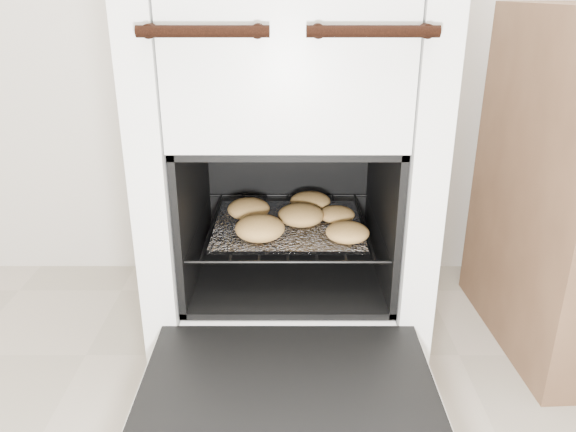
# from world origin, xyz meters

# --- Properties ---
(stove) EXTENTS (0.63, 0.70, 0.97)m
(stove) POSITION_xyz_m (-0.12, 1.15, 0.47)
(stove) COLOR white
(stove) RESTS_ON ground
(oven_door) EXTENTS (0.57, 0.44, 0.04)m
(oven_door) POSITION_xyz_m (-0.12, 0.62, 0.21)
(oven_door) COLOR black
(oven_door) RESTS_ON stove
(oven_rack) EXTENTS (0.46, 0.44, 0.01)m
(oven_rack) POSITION_xyz_m (-0.12, 1.08, 0.36)
(oven_rack) COLOR black
(oven_rack) RESTS_ON stove
(foil_sheet) EXTENTS (0.36, 0.32, 0.01)m
(foil_sheet) POSITION_xyz_m (-0.12, 1.06, 0.37)
(foil_sheet) COLOR silver
(foil_sheet) RESTS_ON oven_rack
(baked_rolls) EXTENTS (0.36, 0.34, 0.05)m
(baked_rolls) POSITION_xyz_m (-0.11, 1.05, 0.40)
(baked_rolls) COLOR tan
(baked_rolls) RESTS_ON foil_sheet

